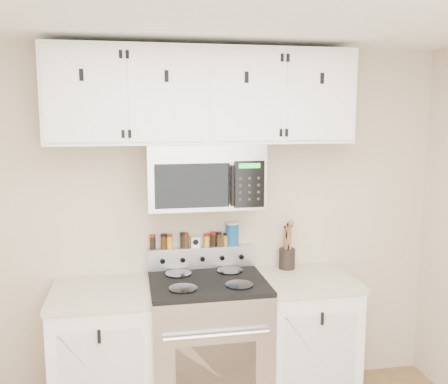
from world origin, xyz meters
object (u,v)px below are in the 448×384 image
salt_canister (232,234)px  microwave (204,175)px  range (208,346)px  utensil_crock (287,257)px

salt_canister → microwave: bearing=-145.2°
microwave → salt_canister: 0.52m
range → salt_canister: 0.79m
utensil_crock → salt_canister: size_ratio=2.04×
microwave → utensil_crock: bearing=9.3°
utensil_crock → salt_canister: (-0.40, 0.05, 0.18)m
range → microwave: microwave is taller
utensil_crock → microwave: bearing=-170.7°
microwave → utensil_crock: size_ratio=2.21×
range → microwave: 1.15m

